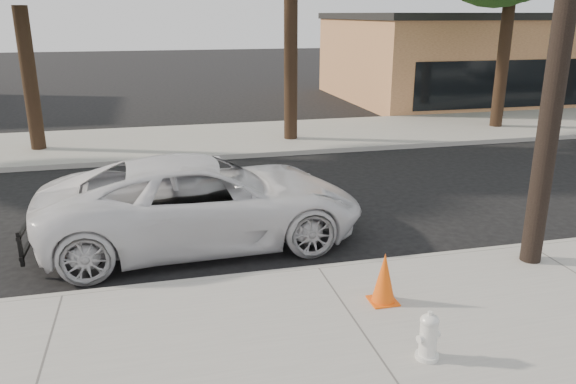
% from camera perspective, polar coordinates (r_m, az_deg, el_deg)
% --- Properties ---
extents(ground, '(120.00, 120.00, 0.00)m').
position_cam_1_polar(ground, '(11.34, -0.01, -3.88)').
color(ground, black).
rests_on(ground, ground).
extents(near_sidewalk, '(90.00, 4.40, 0.15)m').
position_cam_1_polar(near_sidewalk, '(7.64, 7.94, -14.90)').
color(near_sidewalk, gray).
rests_on(near_sidewalk, ground).
extents(far_sidewalk, '(90.00, 5.00, 0.15)m').
position_cam_1_polar(far_sidewalk, '(19.35, -6.02, 5.38)').
color(far_sidewalk, gray).
rests_on(far_sidewalk, ground).
extents(curb_near, '(90.00, 0.12, 0.16)m').
position_cam_1_polar(curb_near, '(9.45, 3.04, -8.00)').
color(curb_near, '#9E9B93').
rests_on(curb_near, ground).
extents(building_main, '(18.00, 10.00, 4.00)m').
position_cam_1_polar(building_main, '(32.18, 21.95, 12.59)').
color(building_main, '#A26643').
rests_on(building_main, ground).
extents(police_cruiser, '(6.06, 3.00, 1.65)m').
position_cam_1_polar(police_cruiser, '(10.60, -8.52, -0.89)').
color(police_cruiser, silver).
rests_on(police_cruiser, ground).
extents(fire_hydrant, '(0.32, 0.29, 0.59)m').
position_cam_1_polar(fire_hydrant, '(7.20, 14.07, -14.12)').
color(fire_hydrant, silver).
rests_on(fire_hydrant, near_sidewalk).
extents(traffic_cone, '(0.40, 0.40, 0.77)m').
position_cam_1_polar(traffic_cone, '(8.30, 9.74, -8.66)').
color(traffic_cone, '#F4560C').
rests_on(traffic_cone, near_sidewalk).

